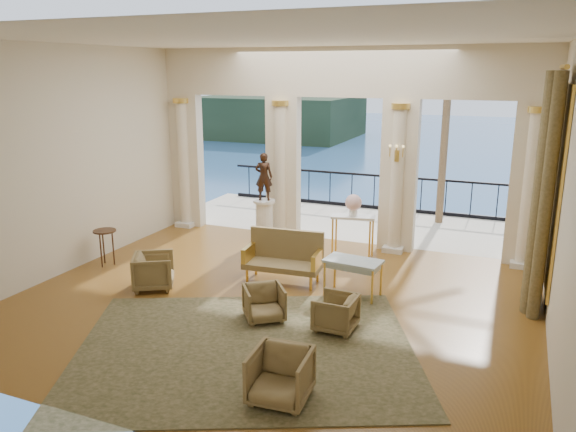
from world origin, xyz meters
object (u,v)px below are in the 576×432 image
at_px(game_table, 353,264).
at_px(console_table, 353,223).
at_px(armchair_d, 154,269).
at_px(pedestal, 264,222).
at_px(armchair_b, 280,374).
at_px(statue, 264,177).
at_px(armchair_c, 335,311).
at_px(settee, 284,256).
at_px(side_table, 105,235).
at_px(armchair_a, 264,302).

relative_size(game_table, console_table, 1.06).
height_order(armchair_d, console_table, console_table).
xyz_separation_m(pedestal, console_table, (2.22, -0.16, 0.26)).
bearing_deg(game_table, armchair_b, -82.11).
relative_size(game_table, statue, 0.95).
relative_size(game_table, pedestal, 1.04).
bearing_deg(pedestal, statue, 0.00).
height_order(armchair_c, console_table, console_table).
relative_size(armchair_b, armchair_c, 1.15).
xyz_separation_m(armchair_b, armchair_c, (0.03, 2.13, -0.05)).
height_order(settee, pedestal, pedestal).
bearing_deg(side_table, armchair_c, -11.08).
relative_size(armchair_a, pedestal, 0.63).
xyz_separation_m(armchair_c, pedestal, (-3.01, 3.85, 0.17)).
relative_size(armchair_a, game_table, 0.61).
height_order(game_table, console_table, console_table).
height_order(game_table, statue, statue).
bearing_deg(console_table, settee, -123.64).
relative_size(armchair_b, pedestal, 0.72).
xyz_separation_m(armchair_b, settee, (-1.56, 3.82, 0.12)).
height_order(armchair_a, armchair_b, armchair_b).
relative_size(armchair_a, armchair_c, 1.00).
distance_m(armchair_a, game_table, 1.89).
relative_size(game_table, side_table, 1.39).
height_order(armchair_d, pedestal, pedestal).
bearing_deg(pedestal, side_table, -130.44).
distance_m(pedestal, side_table, 3.67).
relative_size(armchair_d, console_table, 0.74).
height_order(armchair_b, console_table, console_table).
relative_size(armchair_b, console_table, 0.74).
bearing_deg(armchair_d, armchair_c, -126.24).
xyz_separation_m(console_table, side_table, (-4.60, -2.63, -0.09)).
bearing_deg(armchair_a, statue, 77.77).
height_order(armchair_b, side_table, side_table).
bearing_deg(settee, armchair_c, -51.34).
bearing_deg(armchair_b, armchair_a, 115.85).
bearing_deg(settee, pedestal, 118.69).
bearing_deg(pedestal, game_table, -39.91).
relative_size(armchair_d, settee, 0.48).
xyz_separation_m(game_table, pedestal, (-2.88, 2.41, -0.13)).
distance_m(armchair_a, side_table, 4.36).
bearing_deg(pedestal, armchair_b, -63.50).
bearing_deg(settee, armchair_d, -152.77).
bearing_deg(statue, armchair_a, 102.63).
bearing_deg(pedestal, settee, -56.62).
bearing_deg(armchair_d, side_table, 37.43).
height_order(settee, console_table, settee).
distance_m(settee, console_table, 2.17).
relative_size(armchair_a, armchair_b, 0.87).
xyz_separation_m(settee, statue, (-1.42, 2.16, 1.09)).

